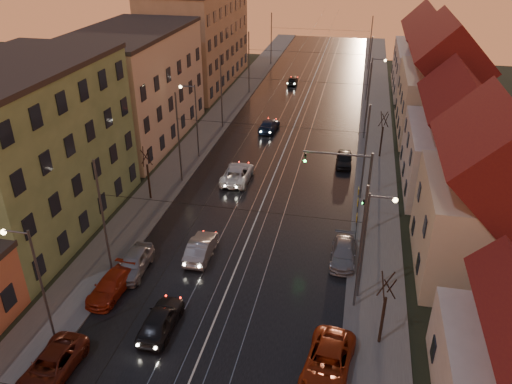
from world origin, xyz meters
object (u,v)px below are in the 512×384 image
Objects in this scene: parked_left_1 at (51,366)px; parked_right_2 at (344,159)px; traffic_light_mast at (356,183)px; driving_car_0 at (161,319)px; street_lamp_1 at (369,237)px; parked_right_0 at (328,363)px; driving_car_1 at (201,248)px; driving_car_3 at (269,125)px; driving_car_2 at (237,173)px; driving_car_4 at (293,81)px; parked_left_3 at (134,262)px; parked_right_1 at (343,253)px; street_lamp_3 at (373,83)px; street_lamp_2 at (194,114)px; parked_left_2 at (111,286)px; street_lamp_0 at (35,277)px.

parked_left_1 is 34.48m from parked_right_2.
traffic_light_mast is 17.90m from driving_car_0.
parked_right_0 is at bearing -104.33° from street_lamp_1.
driving_car_3 is at bearing -91.99° from driving_car_1.
traffic_light_mast reaches higher than parked_right_0.
parked_right_2 is at bearing -150.56° from driving_car_2.
driving_car_3 is 20.60m from driving_car_4.
parked_right_0 is (10.30, -9.34, 0.00)m from driving_car_1.
parked_right_1 is (14.69, 4.46, -0.12)m from parked_left_3.
parked_right_0 reaches higher than parked_left_1.
traffic_light_mast reaches higher than parked_right_2.
street_lamp_1 and street_lamp_3 have the same top height.
street_lamp_2 is 12.09m from driving_car_3.
parked_left_1 is at bearing 86.81° from driving_car_3.
street_lamp_3 is at bearing 70.98° from parked_left_2.
driving_car_3 is 1.27× the size of driving_car_4.
street_lamp_3 is 15.63m from parked_right_2.
parked_left_2 is (1.50, -23.05, -4.23)m from street_lamp_2.
street_lamp_0 and street_lamp_1 have the same top height.
street_lamp_3 is at bearing 90.00° from street_lamp_1.
street_lamp_2 is (-18.21, 20.00, 0.00)m from street_lamp_1.
street_lamp_2 is at bearing 136.14° from parked_right_1.
street_lamp_1 reaches higher than traffic_light_mast.
traffic_light_mast is at bearing 101.41° from driving_car_4.
traffic_light_mast is at bearing 120.45° from driving_car_3.
street_lamp_0 reaches higher than parked_left_1.
street_lamp_2 is 1.46× the size of driving_car_2.
parked_left_3 is at bearing -84.38° from street_lamp_2.
driving_car_3 is at bearing 84.17° from parked_left_1.
parked_right_2 is at bearing 61.49° from street_lamp_0.
driving_car_4 is at bearing 106.59° from parked_right_2.
street_lamp_0 is at bearing 22.23° from driving_car_0.
traffic_light_mast reaches higher than parked_left_1.
driving_car_2 is (5.77, 23.43, -4.12)m from street_lamp_0.
parked_right_2 reaches higher than parked_left_1.
street_lamp_3 is 2.00× the size of parked_right_2.
street_lamp_3 is at bearing 71.16° from parked_left_1.
driving_car_3 is (-10.82, 21.44, -3.91)m from traffic_light_mast.
parked_right_0 is (14.94, 3.31, 0.08)m from parked_left_1.
parked_left_3 is 0.84× the size of parked_right_0.
driving_car_3 is 0.97× the size of parked_left_1.
driving_car_0 is at bearing 87.80° from driving_car_1.
parked_left_1 is at bearing 45.95° from driving_car_0.
parked_left_2 is 15.43m from parked_right_0.
driving_car_4 is 53.30m from parked_left_2.
parked_left_3 is (-16.20, -36.41, -4.11)m from street_lamp_3.
street_lamp_3 is at bearing 79.06° from parked_right_2.
driving_car_0 is at bearing -111.89° from parked_right_2.
driving_car_4 is (0.44, 34.61, -0.13)m from driving_car_2.
driving_car_0 is at bearing 86.75° from driving_car_4.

